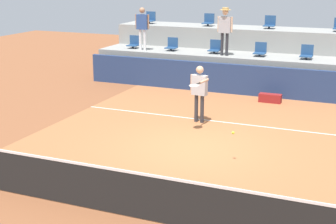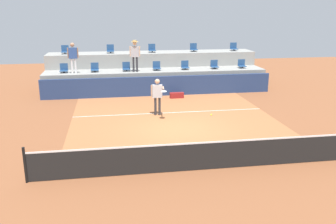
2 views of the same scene
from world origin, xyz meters
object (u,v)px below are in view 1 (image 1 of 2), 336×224
at_px(stadium_chair_upper_far_left, 150,19).
at_px(tennis_player, 199,88).
at_px(stadium_chair_lower_left, 172,45).
at_px(stadium_chair_lower_mid_left, 215,48).
at_px(spectator_with_hat, 225,26).
at_px(tennis_ball, 233,133).
at_px(stadium_chair_upper_center, 270,23).
at_px(stadium_chair_upper_left, 209,21).
at_px(stadium_chair_lower_far_left, 134,43).
at_px(stadium_chair_lower_center, 260,50).
at_px(stadium_chair_lower_mid_right, 307,53).
at_px(spectator_in_grey, 142,25).
at_px(equipment_bag, 270,98).

xyz_separation_m(stadium_chair_upper_far_left, tennis_player, (4.74, -6.93, -1.27)).
xyz_separation_m(stadium_chair_lower_left, stadium_chair_lower_mid_left, (1.81, 0.00, 0.00)).
bearing_deg(spectator_with_hat, tennis_ball, -71.95).
xyz_separation_m(tennis_player, spectator_with_hat, (-0.65, 4.75, 1.32)).
bearing_deg(spectator_with_hat, stadium_chair_upper_center, 60.50).
height_order(stadium_chair_upper_far_left, stadium_chair_upper_left, same).
xyz_separation_m(stadium_chair_upper_center, tennis_player, (-0.59, -6.93, -1.27)).
distance_m(stadium_chair_lower_far_left, stadium_chair_lower_left, 1.72).
relative_size(stadium_chair_lower_left, stadium_chair_upper_center, 1.00).
distance_m(stadium_chair_lower_far_left, stadium_chair_lower_center, 5.32).
bearing_deg(stadium_chair_lower_mid_right, tennis_ball, -94.18).
bearing_deg(tennis_player, spectator_with_hat, 97.79).
xyz_separation_m(stadium_chair_lower_mid_right, tennis_player, (-2.35, -5.13, -0.42)).
distance_m(tennis_player, tennis_ball, 3.25).
distance_m(stadium_chair_lower_mid_right, stadium_chair_upper_left, 4.80).
xyz_separation_m(stadium_chair_lower_left, stadium_chair_upper_center, (3.54, 1.80, 0.85)).
bearing_deg(spectator_with_hat, stadium_chair_lower_center, 16.57).
relative_size(stadium_chair_lower_left, spectator_in_grey, 0.30).
height_order(stadium_chair_lower_center, tennis_ball, stadium_chair_lower_center).
xyz_separation_m(tennis_ball, equipment_bag, (-0.29, 5.87, -0.57)).
bearing_deg(spectator_in_grey, stadium_chair_lower_far_left, 147.12).
distance_m(stadium_chair_lower_far_left, tennis_ball, 10.18).
bearing_deg(stadium_chair_lower_left, stadium_chair_upper_center, 26.94).
bearing_deg(stadium_chair_lower_far_left, spectator_in_grey, -32.88).
height_order(stadium_chair_lower_mid_left, tennis_player, stadium_chair_lower_mid_left).
xyz_separation_m(stadium_chair_upper_far_left, stadium_chair_upper_center, (5.33, 0.00, 0.00)).
bearing_deg(stadium_chair_lower_center, spectator_with_hat, -163.43).
bearing_deg(tennis_player, spectator_in_grey, 130.70).
bearing_deg(stadium_chair_lower_mid_left, stadium_chair_upper_left, 115.72).
bearing_deg(tennis_player, stadium_chair_upper_center, 85.16).
xyz_separation_m(stadium_chair_lower_far_left, stadium_chair_lower_left, (1.72, 0.00, 0.00)).
height_order(stadium_chair_lower_left, stadium_chair_upper_left, stadium_chair_upper_left).
distance_m(stadium_chair_upper_far_left, spectator_in_grey, 2.28).
xyz_separation_m(stadium_chair_lower_mid_left, stadium_chair_upper_far_left, (-3.60, 1.80, 0.85)).
relative_size(stadium_chair_lower_left, tennis_ball, 7.65).
distance_m(stadium_chair_upper_far_left, stadium_chair_upper_center, 5.33).
xyz_separation_m(stadium_chair_lower_far_left, stadium_chair_lower_mid_left, (3.53, 0.00, 0.00)).
distance_m(stadium_chair_lower_mid_right, tennis_player, 5.66).
bearing_deg(stadium_chair_upper_far_left, stadium_chair_lower_mid_right, -14.24).
xyz_separation_m(stadium_chair_upper_center, tennis_ball, (1.19, -9.64, -1.59)).
distance_m(stadium_chair_upper_far_left, stadium_chair_upper_left, 2.73).
bearing_deg(spectator_in_grey, stadium_chair_upper_center, 25.07).
height_order(stadium_chair_upper_center, equipment_bag, stadium_chair_upper_center).
xyz_separation_m(stadium_chair_upper_center, spectator_in_grey, (-4.67, -2.18, -0.03)).
bearing_deg(stadium_chair_lower_far_left, stadium_chair_upper_center, 18.88).
bearing_deg(equipment_bag, stadium_chair_lower_mid_left, 143.23).
bearing_deg(stadium_chair_upper_center, stadium_chair_upper_left, 180.00).
distance_m(stadium_chair_lower_mid_right, spectator_in_grey, 6.50).
bearing_deg(spectator_in_grey, stadium_chair_upper_far_left, 106.79).
bearing_deg(stadium_chair_lower_mid_left, tennis_player, -77.43).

